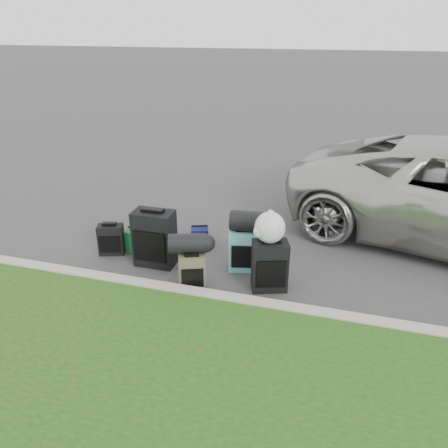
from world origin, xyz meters
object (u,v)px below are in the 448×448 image
(suitcase_small_black, at_px, (111,239))
(suitcase_large_black_left, at_px, (155,238))
(suitcase_olive, at_px, (192,272))
(suitcase_teal, at_px, (244,250))
(tote_navy, at_px, (200,236))
(tote_green, at_px, (137,241))
(suitcase_large_black_right, at_px, (270,266))

(suitcase_small_black, height_order, suitcase_large_black_left, suitcase_large_black_left)
(suitcase_olive, bearing_deg, suitcase_small_black, 138.57)
(suitcase_large_black_left, bearing_deg, suitcase_teal, 8.35)
(suitcase_large_black_left, height_order, tote_navy, suitcase_large_black_left)
(suitcase_olive, bearing_deg, suitcase_large_black_left, 126.99)
(suitcase_large_black_left, distance_m, tote_green, 0.58)
(suitcase_small_black, bearing_deg, suitcase_teal, -15.45)
(suitcase_large_black_right, bearing_deg, suitcase_large_black_left, 154.22)
(suitcase_large_black_left, distance_m, tote_navy, 0.90)
(tote_green, bearing_deg, suitcase_large_black_right, -9.30)
(suitcase_teal, distance_m, suitcase_large_black_right, 0.60)
(suitcase_small_black, height_order, suitcase_large_black_right, suitcase_large_black_right)
(suitcase_large_black_left, xyz_separation_m, suitcase_teal, (1.27, 0.20, -0.11))
(suitcase_large_black_right, height_order, tote_navy, suitcase_large_black_right)
(suitcase_large_black_left, bearing_deg, tote_green, 146.02)
(suitcase_small_black, relative_size, suitcase_teal, 0.77)
(suitcase_small_black, height_order, tote_navy, suitcase_small_black)
(suitcase_teal, height_order, tote_green, suitcase_teal)
(suitcase_small_black, xyz_separation_m, tote_green, (0.34, 0.19, -0.06))
(suitcase_olive, relative_size, suitcase_teal, 0.79)
(suitcase_teal, relative_size, tote_green, 1.76)
(suitcase_large_black_right, xyz_separation_m, tote_navy, (-1.29, 0.94, -0.20))
(suitcase_large_black_left, bearing_deg, tote_navy, 59.71)
(suitcase_large_black_left, height_order, suitcase_teal, suitcase_large_black_left)
(suitcase_large_black_right, distance_m, tote_green, 2.22)
(suitcase_olive, bearing_deg, suitcase_large_black_right, -6.75)
(suitcase_large_black_left, relative_size, suitcase_olive, 1.73)
(suitcase_large_black_left, bearing_deg, suitcase_small_black, 171.86)
(suitcase_olive, distance_m, suitcase_teal, 0.85)
(suitcase_large_black_right, height_order, tote_green, suitcase_large_black_right)
(suitcase_small_black, distance_m, tote_navy, 1.36)
(suitcase_large_black_right, bearing_deg, suitcase_teal, 118.53)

